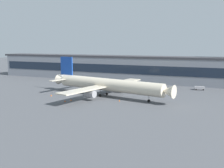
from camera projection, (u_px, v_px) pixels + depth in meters
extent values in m
plane|color=#4C4F54|center=(85.00, 97.00, 117.65)|extent=(600.00, 600.00, 0.00)
cube|color=gray|center=(129.00, 69.00, 166.16)|extent=(183.40, 14.95, 14.44)
cube|color=#38383D|center=(129.00, 57.00, 165.00)|extent=(187.07, 15.25, 1.20)
cube|color=#192333|center=(124.00, 69.00, 159.25)|extent=(179.74, 0.16, 5.20)
cylinder|color=beige|center=(108.00, 85.00, 117.19)|extent=(52.64, 16.09, 5.46)
cone|color=beige|center=(168.00, 91.00, 100.99)|extent=(5.87, 6.08, 5.19)
cone|color=beige|center=(63.00, 80.00, 133.55)|extent=(6.88, 6.04, 4.91)
cube|color=#1947B2|center=(67.00, 66.00, 130.82)|extent=(7.58, 2.05, 8.74)
cube|color=beige|center=(76.00, 77.00, 136.27)|extent=(4.36, 10.11, 0.30)
cube|color=beige|center=(58.00, 80.00, 126.64)|extent=(4.36, 10.11, 0.30)
cube|color=beige|center=(123.00, 82.00, 130.11)|extent=(10.71, 24.41, 0.50)
cube|color=beige|center=(82.00, 90.00, 106.75)|extent=(10.71, 24.41, 0.50)
cylinder|color=#99999E|center=(120.00, 87.00, 126.97)|extent=(5.02, 3.86, 3.00)
cylinder|color=#99999E|center=(90.00, 94.00, 109.30)|extent=(5.02, 3.86, 3.00)
cylinder|color=black|center=(149.00, 101.00, 106.29)|extent=(1.18, 0.71, 1.10)
cylinder|color=slate|center=(149.00, 97.00, 106.07)|extent=(0.24, 0.24, 2.50)
cylinder|color=black|center=(107.00, 94.00, 121.38)|extent=(1.18, 0.71, 1.10)
cylinder|color=slate|center=(107.00, 90.00, 121.15)|extent=(0.24, 0.24, 2.50)
cylinder|color=black|center=(100.00, 95.00, 117.44)|extent=(1.18, 0.71, 1.10)
cylinder|color=slate|center=(100.00, 92.00, 117.21)|extent=(0.24, 0.24, 2.50)
cube|color=black|center=(83.00, 81.00, 161.07)|extent=(6.00, 5.88, 1.60)
cube|color=black|center=(82.00, 80.00, 162.64)|extent=(2.89, 2.88, 0.40)
cylinder|color=black|center=(81.00, 81.00, 162.91)|extent=(0.71, 0.70, 0.70)
cylinder|color=black|center=(84.00, 81.00, 163.58)|extent=(0.71, 0.70, 0.70)
cylinder|color=black|center=(83.00, 82.00, 158.80)|extent=(0.71, 0.70, 0.70)
cylinder|color=black|center=(86.00, 82.00, 159.47)|extent=(0.71, 0.70, 0.70)
cube|color=yellow|center=(160.00, 86.00, 140.56)|extent=(2.31, 3.76, 1.50)
cube|color=black|center=(161.00, 85.00, 141.44)|extent=(1.94, 1.42, 0.38)
cylinder|color=black|center=(159.00, 87.00, 142.14)|extent=(0.36, 0.72, 0.70)
cylinder|color=black|center=(162.00, 87.00, 141.56)|extent=(0.36, 0.72, 0.70)
cylinder|color=black|center=(158.00, 88.00, 139.79)|extent=(0.36, 0.72, 0.70)
cylinder|color=black|center=(162.00, 88.00, 139.21)|extent=(0.36, 0.72, 0.70)
cube|color=gray|center=(200.00, 88.00, 134.61)|extent=(5.24, 3.54, 1.40)
cube|color=black|center=(202.00, 87.00, 134.30)|extent=(2.14, 2.69, 0.35)
cylinder|color=black|center=(203.00, 89.00, 135.50)|extent=(0.75, 0.44, 0.70)
cylinder|color=black|center=(203.00, 90.00, 133.23)|extent=(0.75, 0.44, 0.70)
cylinder|color=black|center=(196.00, 89.00, 136.19)|extent=(0.75, 0.44, 0.70)
cylinder|color=black|center=(196.00, 90.00, 133.93)|extent=(0.75, 0.44, 0.70)
cube|color=white|center=(64.00, 78.00, 164.06)|extent=(2.94, 7.31, 3.80)
cube|color=black|center=(62.00, 77.00, 162.20)|extent=(2.51, 2.63, 0.95)
cylinder|color=black|center=(64.00, 82.00, 161.59)|extent=(0.33, 0.71, 0.70)
cylinder|color=black|center=(60.00, 81.00, 162.63)|extent=(0.33, 0.71, 0.70)
cylinder|color=black|center=(69.00, 81.00, 166.04)|extent=(0.33, 0.71, 0.70)
cylinder|color=black|center=(65.00, 80.00, 167.08)|extent=(0.33, 0.71, 0.70)
cone|color=#F2590C|center=(51.00, 95.00, 118.91)|extent=(0.55, 0.55, 0.69)
cone|color=#F2590C|center=(119.00, 100.00, 108.09)|extent=(0.50, 0.50, 0.62)
cone|color=#F2590C|center=(65.00, 101.00, 107.07)|extent=(0.54, 0.54, 0.67)
cone|color=#F2590C|center=(71.00, 100.00, 109.38)|extent=(0.53, 0.53, 0.66)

